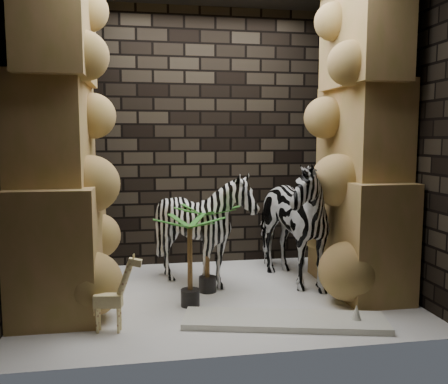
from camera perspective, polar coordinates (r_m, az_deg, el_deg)
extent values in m
plane|color=white|center=(4.59, -0.85, -12.46)|extent=(3.50, 3.50, 0.00)
plane|color=black|center=(5.58, -2.87, 6.57)|extent=(3.50, 0.00, 3.50)
plane|color=black|center=(3.12, 2.68, 6.62)|extent=(3.50, 0.00, 3.50)
plane|color=black|center=(4.43, -24.01, 6.04)|extent=(0.00, 3.00, 3.00)
plane|color=black|center=(4.93, 19.78, 6.21)|extent=(0.00, 3.00, 3.00)
imported|color=white|center=(4.88, 7.31, -2.28)|extent=(0.95, 1.39, 1.50)
imported|color=white|center=(4.72, -2.58, -5.22)|extent=(1.00, 1.21, 1.07)
cube|color=white|center=(3.98, 7.33, -15.18)|extent=(1.68, 0.77, 0.05)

